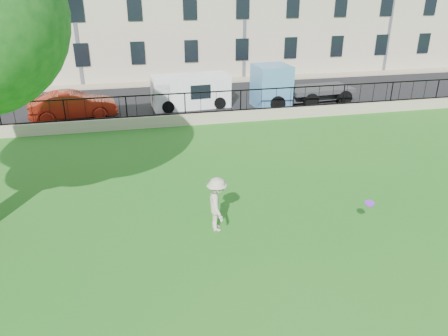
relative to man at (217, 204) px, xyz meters
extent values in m
plane|color=#216F1A|center=(0.49, -1.36, -0.87)|extent=(120.00, 120.00, 0.00)
cube|color=tan|center=(0.49, 10.64, -0.57)|extent=(50.00, 0.40, 0.60)
cube|color=black|center=(0.49, 10.64, -0.24)|extent=(50.00, 0.05, 0.06)
cube|color=black|center=(0.49, 10.64, 0.83)|extent=(50.00, 0.05, 0.06)
cube|color=black|center=(0.49, 15.34, -0.86)|extent=(60.00, 9.00, 0.01)
cube|color=tan|center=(0.49, 20.54, -0.81)|extent=(60.00, 1.40, 0.12)
imported|color=beige|center=(0.00, 0.00, 0.00)|extent=(0.68, 1.14, 1.73)
cylinder|color=purple|center=(4.20, -1.50, 0.33)|extent=(0.32, 0.31, 0.12)
imported|color=#A22514|center=(-5.37, 13.04, -0.11)|extent=(4.78, 2.18, 1.52)
cube|color=white|center=(1.29, 14.04, 0.09)|extent=(4.67, 2.10, 1.91)
cube|color=#5796CC|center=(7.96, 13.21, 0.38)|extent=(6.10, 2.59, 2.49)
camera|label=1|loc=(-2.33, -11.46, 6.33)|focal=35.00mm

